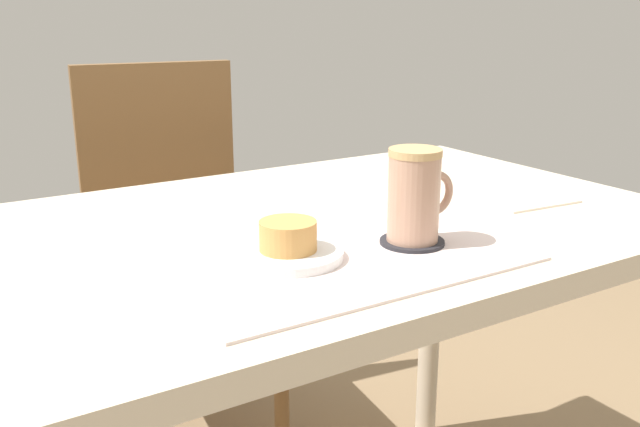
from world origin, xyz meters
The scene contains 8 objects.
dining_table centered at (0.00, 0.00, 0.65)m, with size 1.18×0.72×0.73m.
wooden_chair centered at (0.04, 0.70, 0.49)m, with size 0.47×0.47×0.92m.
placemat centered at (-0.05, -0.16, 0.73)m, with size 0.46×0.31×0.00m, color silver.
pastry_plate centered at (-0.11, -0.14, 0.74)m, with size 0.14×0.14×0.01m, color white.
pastry centered at (-0.11, -0.14, 0.77)m, with size 0.07×0.07×0.04m, color tan.
coffee_coaster centered at (0.07, -0.17, 0.74)m, with size 0.09×0.09×0.01m, color #232328.
coffee_mug centered at (0.07, -0.17, 0.80)m, with size 0.10×0.07×0.13m.
paper_napkin centered at (0.38, -0.07, 0.73)m, with size 0.15×0.15×0.00m, color silver.
Camera 1 is at (-0.53, -0.89, 1.05)m, focal length 40.00 mm.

